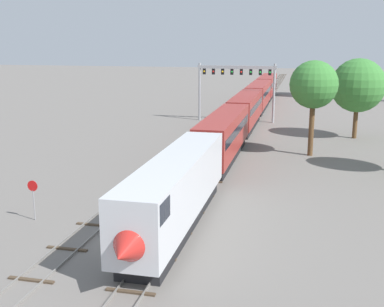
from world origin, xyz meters
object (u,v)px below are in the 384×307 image
(signal_gantry, at_px, (236,79))
(trackside_tree_right, at_px, (314,85))
(passenger_train, at_px, (246,110))
(stop_sign, at_px, (33,195))
(trackside_tree_mid, at_px, (358,86))

(signal_gantry, distance_m, trackside_tree_right, 23.84)
(signal_gantry, xyz_separation_m, trackside_tree_right, (11.16, -21.05, 1.06))
(passenger_train, relative_size, stop_sign, 33.71)
(passenger_train, distance_m, trackside_tree_right, 18.60)
(trackside_tree_mid, bearing_deg, trackside_tree_right, -116.67)
(stop_sign, bearing_deg, trackside_tree_mid, 55.53)
(passenger_train, xyz_separation_m, stop_sign, (-10.00, -40.07, -0.74))
(trackside_tree_right, bearing_deg, trackside_tree_mid, 63.33)
(signal_gantry, height_order, trackside_tree_mid, trackside_tree_mid)
(passenger_train, relative_size, trackside_tree_mid, 9.57)
(trackside_tree_mid, bearing_deg, signal_gantry, 149.53)
(signal_gantry, bearing_deg, passenger_train, -67.80)
(passenger_train, height_order, trackside_tree_mid, trackside_tree_mid)
(signal_gantry, xyz_separation_m, trackside_tree_mid, (16.77, -9.87, 0.14))
(stop_sign, distance_m, trackside_tree_right, 31.51)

